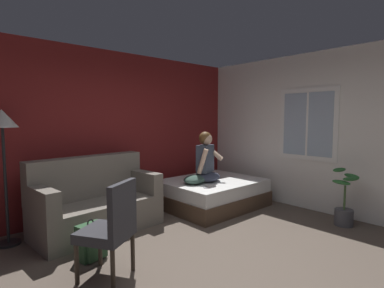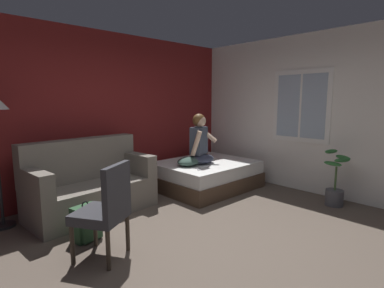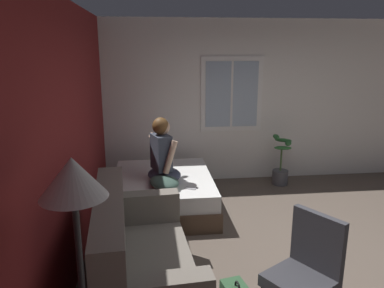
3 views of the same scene
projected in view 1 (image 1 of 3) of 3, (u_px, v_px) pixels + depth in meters
The scene contains 12 objects.
ground_plane at pixel (212, 270), 3.14m from camera, with size 40.00×40.00×0.00m, color brown.
wall_back_accent at pixel (99, 133), 4.94m from camera, with size 10.55×0.16×2.70m, color maroon.
wall_side_with_window at pixel (333, 133), 4.93m from camera, with size 0.19×6.44×2.70m.
bed at pixel (212, 193), 5.41m from camera, with size 1.72×1.40×0.48m.
couch at pixel (96, 203), 4.24m from camera, with size 1.76×0.95×1.04m.
side_chair at pixel (111, 226), 2.95m from camera, with size 0.63×0.63×0.98m.
person_seated at pixel (206, 161), 5.26m from camera, with size 0.64×0.59×0.88m.
backpack at pixel (92, 242), 3.39m from camera, with size 0.33×0.28×0.46m.
throw_pillow at pixel (195, 179), 5.10m from camera, with size 0.48×0.36×0.14m, color #385147.
cell_phone at pixel (205, 187), 4.80m from camera, with size 0.07×0.14×0.01m, color #B7B7BC.
floor_lamp at pixel (3, 132), 3.66m from camera, with size 0.36×0.36×1.70m.
potted_plant at pixel (344, 205), 4.43m from camera, with size 0.39×0.37×0.85m.
Camera 1 is at (-2.17, -2.10, 1.60)m, focal length 28.00 mm.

